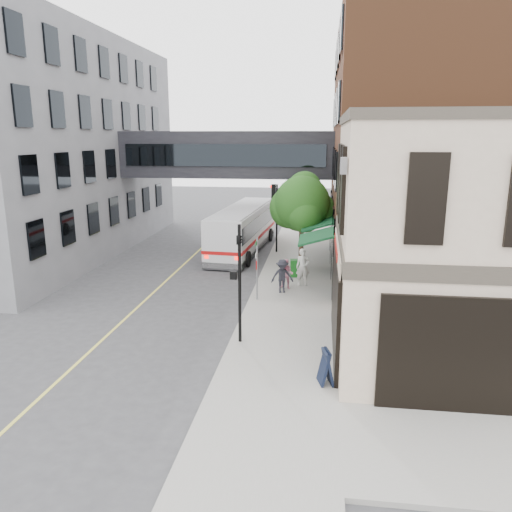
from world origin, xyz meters
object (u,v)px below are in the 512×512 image
(pedestrian_a, at_px, (303,267))
(sandwich_board, at_px, (326,367))
(bus, at_px, (243,227))
(pedestrian_c, at_px, (282,276))
(pedestrian_b, at_px, (286,274))
(newspaper_box, at_px, (295,268))

(pedestrian_a, bearing_deg, sandwich_board, -91.86)
(bus, bearing_deg, pedestrian_c, -69.85)
(pedestrian_a, xyz_separation_m, pedestrian_b, (-0.80, -0.73, -0.20))
(newspaper_box, distance_m, sandwich_board, 12.18)
(bus, xyz_separation_m, newspaper_box, (3.89, -6.40, -1.03))
(pedestrian_b, bearing_deg, sandwich_board, -65.72)
(bus, bearing_deg, sandwich_board, -73.31)
(pedestrian_a, xyz_separation_m, pedestrian_c, (-0.95, -1.40, -0.12))
(pedestrian_b, bearing_deg, bus, 125.39)
(newspaper_box, bearing_deg, sandwich_board, -91.64)
(bus, height_order, newspaper_box, bus)
(bus, height_order, pedestrian_a, bus)
(pedestrian_b, xyz_separation_m, sandwich_board, (1.96, -9.80, -0.21))
(bus, relative_size, pedestrian_c, 6.62)
(pedestrian_a, bearing_deg, newspaper_box, 99.32)
(pedestrian_c, relative_size, newspaper_box, 1.76)
(bus, xyz_separation_m, pedestrian_b, (3.58, -8.68, -0.75))
(sandwich_board, bearing_deg, pedestrian_b, 86.23)
(pedestrian_a, relative_size, pedestrian_c, 1.14)
(pedestrian_c, xyz_separation_m, sandwich_board, (2.11, -9.13, -0.28))
(pedestrian_c, height_order, sandwich_board, pedestrian_c)
(bus, bearing_deg, newspaper_box, -58.70)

